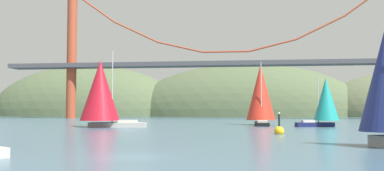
{
  "coord_description": "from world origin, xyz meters",
  "views": [
    {
      "loc": [
        6.66,
        -24.54,
        2.8
      ],
      "look_at": [
        0.0,
        25.03,
        5.44
      ],
      "focal_mm": 40.77,
      "sensor_mm": 36.0,
      "label": 1
    }
  ],
  "objects": [
    {
      "name": "sailboat_crimson_sail",
      "position": [
        -15.72,
        38.69,
        5.32
      ],
      "size": [
        10.21,
        6.37,
        11.51
      ],
      "color": "#B7B2A8",
      "rests_on": "ground_plane"
    },
    {
      "name": "sailboat_scarlet_sail",
      "position": [
        8.39,
        50.4,
        5.34
      ],
      "size": [
        5.04,
        9.24,
        10.58
      ],
      "color": "black",
      "rests_on": "ground_plane"
    },
    {
      "name": "headland_left",
      "position": [
        -55.0,
        135.0,
        0.0
      ],
      "size": [
        75.79,
        44.0,
        38.53
      ],
      "primitive_type": "ellipsoid",
      "color": "#4C5B3D",
      "rests_on": "ground_plane"
    },
    {
      "name": "headland_center",
      "position": [
        5.0,
        135.0,
        0.0
      ],
      "size": [
        87.26,
        44.0,
        38.21
      ],
      "primitive_type": "ellipsoid",
      "color": "#4C5B3D",
      "rests_on": "ground_plane"
    },
    {
      "name": "sailboat_teal_sail",
      "position": [
        18.09,
        44.63,
        4.0
      ],
      "size": [
        7.15,
        4.6,
        7.89
      ],
      "color": "#191E4C",
      "rests_on": "ground_plane"
    },
    {
      "name": "ground_plane",
      "position": [
        0.0,
        0.0,
        0.0
      ],
      "size": [
        360.0,
        360.0,
        0.0
      ],
      "primitive_type": "plane",
      "color": "#426075"
    },
    {
      "name": "channel_buoy",
      "position": [
        9.77,
        24.27,
        0.37
      ],
      "size": [
        1.1,
        1.1,
        2.64
      ],
      "color": "gold",
      "rests_on": "ground_plane"
    },
    {
      "name": "suspension_bridge",
      "position": [
        -0.0,
        95.0,
        16.49
      ],
      "size": [
        125.12,
        6.0,
        36.91
      ],
      "color": "#A34228",
      "rests_on": "ground_plane"
    }
  ]
}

